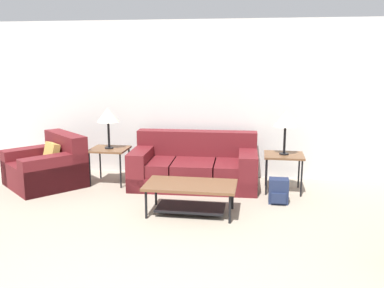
{
  "coord_description": "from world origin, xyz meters",
  "views": [
    {
      "loc": [
        0.96,
        -2.49,
        2.0
      ],
      "look_at": [
        0.04,
        3.32,
        0.8
      ],
      "focal_mm": 40.0,
      "sensor_mm": 36.0,
      "label": 1
    }
  ],
  "objects_px": {
    "table_lamp_left": "(108,116)",
    "side_table_right": "(284,158)",
    "table_lamp_right": "(285,120)",
    "backpack": "(278,191)",
    "couch": "(195,167)",
    "armchair": "(48,168)",
    "coffee_table": "(191,191)",
    "side_table_left": "(109,152)"
  },
  "relations": [
    {
      "from": "table_lamp_left",
      "to": "side_table_right",
      "type": "bearing_deg",
      "value": -0.0
    },
    {
      "from": "table_lamp_left",
      "to": "table_lamp_right",
      "type": "bearing_deg",
      "value": 0.0
    },
    {
      "from": "side_table_right",
      "to": "backpack",
      "type": "xyz_separation_m",
      "value": [
        -0.09,
        -0.55,
        -0.35
      ]
    },
    {
      "from": "couch",
      "to": "backpack",
      "type": "relative_size",
      "value": 5.7
    },
    {
      "from": "armchair",
      "to": "side_table_right",
      "type": "bearing_deg",
      "value": 4.12
    },
    {
      "from": "side_table_right",
      "to": "table_lamp_right",
      "type": "height_order",
      "value": "table_lamp_right"
    },
    {
      "from": "table_lamp_right",
      "to": "coffee_table",
      "type": "bearing_deg",
      "value": -136.81
    },
    {
      "from": "table_lamp_right",
      "to": "side_table_left",
      "type": "bearing_deg",
      "value": -180.0
    },
    {
      "from": "armchair",
      "to": "table_lamp_left",
      "type": "relative_size",
      "value": 2.25
    },
    {
      "from": "side_table_right",
      "to": "table_lamp_left",
      "type": "height_order",
      "value": "table_lamp_left"
    },
    {
      "from": "couch",
      "to": "table_lamp_right",
      "type": "xyz_separation_m",
      "value": [
        1.37,
        -0.1,
        0.81
      ]
    },
    {
      "from": "armchair",
      "to": "table_lamp_right",
      "type": "height_order",
      "value": "table_lamp_right"
    },
    {
      "from": "armchair",
      "to": "side_table_left",
      "type": "relative_size",
      "value": 2.5
    },
    {
      "from": "armchair",
      "to": "table_lamp_left",
      "type": "xyz_separation_m",
      "value": [
        0.94,
        0.26,
        0.81
      ]
    },
    {
      "from": "table_lamp_left",
      "to": "backpack",
      "type": "bearing_deg",
      "value": -11.82
    },
    {
      "from": "couch",
      "to": "table_lamp_left",
      "type": "distance_m",
      "value": 1.58
    },
    {
      "from": "table_lamp_right",
      "to": "backpack",
      "type": "bearing_deg",
      "value": -98.75
    },
    {
      "from": "table_lamp_left",
      "to": "backpack",
      "type": "xyz_separation_m",
      "value": [
        2.64,
        -0.55,
        -0.93
      ]
    },
    {
      "from": "side_table_right",
      "to": "table_lamp_right",
      "type": "distance_m",
      "value": 0.58
    },
    {
      "from": "couch",
      "to": "side_table_right",
      "type": "height_order",
      "value": "couch"
    },
    {
      "from": "side_table_left",
      "to": "backpack",
      "type": "bearing_deg",
      "value": -11.82
    },
    {
      "from": "couch",
      "to": "side_table_left",
      "type": "height_order",
      "value": "couch"
    },
    {
      "from": "side_table_left",
      "to": "backpack",
      "type": "xyz_separation_m",
      "value": [
        2.64,
        -0.55,
        -0.35
      ]
    },
    {
      "from": "side_table_right",
      "to": "couch",
      "type": "bearing_deg",
      "value": 175.77
    },
    {
      "from": "side_table_right",
      "to": "table_lamp_left",
      "type": "xyz_separation_m",
      "value": [
        -2.73,
        0.0,
        0.58
      ]
    },
    {
      "from": "couch",
      "to": "table_lamp_left",
      "type": "bearing_deg",
      "value": -175.76
    },
    {
      "from": "couch",
      "to": "armchair",
      "type": "distance_m",
      "value": 2.33
    },
    {
      "from": "armchair",
      "to": "side_table_left",
      "type": "height_order",
      "value": "armchair"
    },
    {
      "from": "coffee_table",
      "to": "side_table_right",
      "type": "distance_m",
      "value": 1.7
    },
    {
      "from": "armchair",
      "to": "side_table_right",
      "type": "height_order",
      "value": "armchair"
    },
    {
      "from": "backpack",
      "to": "coffee_table",
      "type": "bearing_deg",
      "value": -152.33
    },
    {
      "from": "coffee_table",
      "to": "side_table_left",
      "type": "height_order",
      "value": "side_table_left"
    },
    {
      "from": "side_table_left",
      "to": "backpack",
      "type": "relative_size",
      "value": 1.67
    },
    {
      "from": "coffee_table",
      "to": "table_lamp_left",
      "type": "height_order",
      "value": "table_lamp_left"
    },
    {
      "from": "couch",
      "to": "table_lamp_right",
      "type": "height_order",
      "value": "table_lamp_right"
    },
    {
      "from": "coffee_table",
      "to": "table_lamp_left",
      "type": "relative_size",
      "value": 1.82
    },
    {
      "from": "coffee_table",
      "to": "side_table_left",
      "type": "distance_m",
      "value": 1.9
    },
    {
      "from": "coffee_table",
      "to": "table_lamp_right",
      "type": "relative_size",
      "value": 1.82
    },
    {
      "from": "couch",
      "to": "coffee_table",
      "type": "relative_size",
      "value": 1.69
    },
    {
      "from": "coffee_table",
      "to": "side_table_right",
      "type": "height_order",
      "value": "side_table_right"
    },
    {
      "from": "side_table_left",
      "to": "table_lamp_left",
      "type": "distance_m",
      "value": 0.58
    },
    {
      "from": "backpack",
      "to": "side_table_right",
      "type": "bearing_deg",
      "value": 81.25
    }
  ]
}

